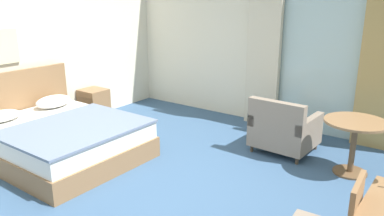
{
  "coord_description": "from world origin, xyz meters",
  "views": [
    {
      "loc": [
        2.58,
        -2.88,
        2.16
      ],
      "look_at": [
        0.16,
        0.47,
        0.92
      ],
      "focal_mm": 35.92,
      "sensor_mm": 36.0,
      "label": 1
    }
  ],
  "objects_px": {
    "armchair_by_window": "(284,130)",
    "round_cafe_table": "(355,134)",
    "nightstand": "(94,105)",
    "framed_picture": "(5,47)",
    "bed": "(58,137)"
  },
  "relations": [
    {
      "from": "round_cafe_table",
      "to": "framed_picture",
      "type": "bearing_deg",
      "value": -157.71
    },
    {
      "from": "framed_picture",
      "to": "bed",
      "type": "bearing_deg",
      "value": 0.16
    },
    {
      "from": "armchair_by_window",
      "to": "framed_picture",
      "type": "bearing_deg",
      "value": -150.51
    },
    {
      "from": "nightstand",
      "to": "framed_picture",
      "type": "xyz_separation_m",
      "value": [
        -0.21,
        -1.34,
        1.15
      ]
    },
    {
      "from": "round_cafe_table",
      "to": "bed",
      "type": "bearing_deg",
      "value": -151.72
    },
    {
      "from": "framed_picture",
      "to": "armchair_by_window",
      "type": "bearing_deg",
      "value": 29.49
    },
    {
      "from": "nightstand",
      "to": "armchair_by_window",
      "type": "distance_m",
      "value": 3.31
    },
    {
      "from": "armchair_by_window",
      "to": "bed",
      "type": "bearing_deg",
      "value": -140.88
    },
    {
      "from": "bed",
      "to": "armchair_by_window",
      "type": "relative_size",
      "value": 2.54
    },
    {
      "from": "bed",
      "to": "round_cafe_table",
      "type": "bearing_deg",
      "value": 28.28
    },
    {
      "from": "nightstand",
      "to": "bed",
      "type": "bearing_deg",
      "value": -57.71
    },
    {
      "from": "armchair_by_window",
      "to": "round_cafe_table",
      "type": "relative_size",
      "value": 1.11
    },
    {
      "from": "bed",
      "to": "armchair_by_window",
      "type": "bearing_deg",
      "value": 39.12
    },
    {
      "from": "bed",
      "to": "round_cafe_table",
      "type": "distance_m",
      "value": 3.83
    },
    {
      "from": "nightstand",
      "to": "framed_picture",
      "type": "bearing_deg",
      "value": -99.07
    }
  ]
}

